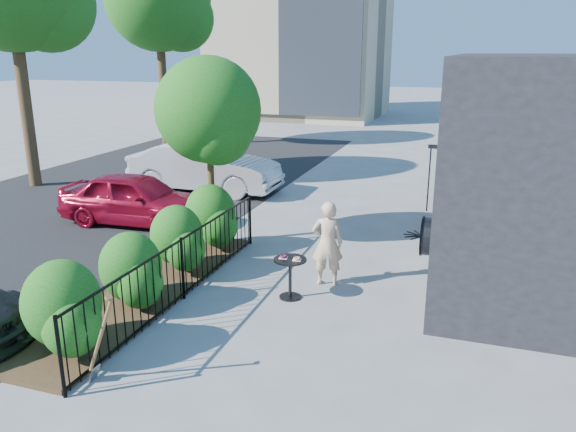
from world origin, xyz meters
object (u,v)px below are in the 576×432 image
(car_red, at_px, (136,199))
(car_silver, at_px, (205,167))
(patio_tree, at_px, (210,117))
(woman, at_px, (327,243))
(shovel, at_px, (99,344))
(cafe_table, at_px, (290,271))
(street_tree_far, at_px, (159,4))

(car_red, height_order, car_silver, car_silver)
(patio_tree, bearing_deg, woman, -25.18)
(shovel, bearing_deg, patio_tree, 100.44)
(cafe_table, bearing_deg, shovel, -114.52)
(street_tree_far, height_order, car_silver, street_tree_far)
(street_tree_far, bearing_deg, car_red, -63.30)
(shovel, relative_size, car_red, 0.34)
(patio_tree, xyz_separation_m, street_tree_far, (-7.70, 11.20, 3.15))
(cafe_table, relative_size, shovel, 0.60)
(car_red, bearing_deg, street_tree_far, 24.06)
(patio_tree, bearing_deg, street_tree_far, 124.51)
(car_silver, bearing_deg, street_tree_far, 37.52)
(shovel, bearing_deg, woman, 64.56)
(street_tree_far, distance_m, car_silver, 10.15)
(cafe_table, relative_size, car_silver, 0.17)
(woman, height_order, car_red, woman)
(street_tree_far, height_order, cafe_table, street_tree_far)
(street_tree_far, xyz_separation_m, woman, (10.58, -12.55, -5.14))
(patio_tree, xyz_separation_m, car_silver, (-2.37, 4.29, -2.02))
(cafe_table, xyz_separation_m, shovel, (-1.46, -3.19, 0.06))
(patio_tree, distance_m, car_silver, 5.30)
(cafe_table, distance_m, car_red, 5.68)
(street_tree_far, bearing_deg, patio_tree, -55.49)
(car_red, bearing_deg, woman, -114.21)
(patio_tree, relative_size, shovel, 3.12)
(woman, xyz_separation_m, car_red, (-5.32, 2.11, -0.14))
(cafe_table, bearing_deg, car_red, 149.36)
(street_tree_far, bearing_deg, shovel, -62.30)
(patio_tree, relative_size, car_red, 1.06)
(street_tree_far, xyz_separation_m, car_red, (5.25, -10.45, -5.28))
(cafe_table, height_order, woman, woman)
(patio_tree, relative_size, woman, 2.55)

